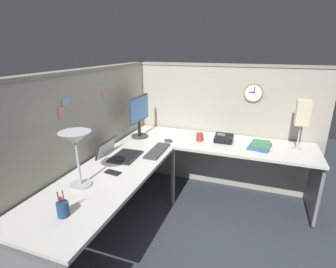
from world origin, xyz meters
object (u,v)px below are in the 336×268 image
(monitor, at_px, (139,113))
(desk_lamp_dome, at_px, (76,142))
(cell_phone, at_px, (113,172))
(office_phone, at_px, (224,139))
(wall_clock, at_px, (253,93))
(laptop, at_px, (117,154))
(keyboard, at_px, (157,151))
(pen_cup, at_px, (63,209))
(desk_lamp_paper, at_px, (303,114))
(book_stack, at_px, (260,145))
(coffee_mug, at_px, (200,137))
(computer_mouse, at_px, (168,140))

(monitor, distance_m, desk_lamp_dome, 1.21)
(monitor, bearing_deg, cell_phone, -168.31)
(office_phone, distance_m, wall_clock, 0.64)
(laptop, relative_size, desk_lamp_dome, 0.88)
(keyboard, bearing_deg, laptop, 123.62)
(wall_clock, bearing_deg, laptop, 132.31)
(laptop, bearing_deg, office_phone, -50.73)
(keyboard, bearing_deg, office_phone, -49.90)
(keyboard, xyz_separation_m, desk_lamp_dome, (-0.85, 0.31, 0.35))
(pen_cup, bearing_deg, office_phone, -23.92)
(desk_lamp_paper, distance_m, wall_clock, 0.60)
(monitor, distance_m, laptop, 0.66)
(laptop, height_order, desk_lamp_dome, desk_lamp_dome)
(cell_phone, bearing_deg, laptop, 32.32)
(wall_clock, bearing_deg, monitor, 111.85)
(book_stack, bearing_deg, monitor, 95.58)
(laptop, bearing_deg, wall_clock, -47.69)
(pen_cup, bearing_deg, wall_clock, -26.49)
(desk_lamp_dome, height_order, desk_lamp_paper, desk_lamp_paper)
(cell_phone, relative_size, office_phone, 0.70)
(office_phone, bearing_deg, cell_phone, 144.57)
(pen_cup, bearing_deg, book_stack, -34.45)
(coffee_mug, xyz_separation_m, wall_clock, (0.39, -0.53, 0.48))
(coffee_mug, relative_size, wall_clock, 0.44)
(office_phone, bearing_deg, monitor, 100.20)
(laptop, relative_size, cell_phone, 2.72)
(desk_lamp_dome, bearing_deg, pen_cup, -158.18)
(book_stack, bearing_deg, coffee_mug, 91.88)
(monitor, relative_size, desk_lamp_dome, 1.12)
(cell_phone, bearing_deg, book_stack, -40.37)
(laptop, xyz_separation_m, pen_cup, (-0.97, -0.18, 0.03))
(coffee_mug, distance_m, wall_clock, 0.81)
(laptop, relative_size, office_phone, 1.91)
(book_stack, bearing_deg, cell_phone, 132.11)
(laptop, xyz_separation_m, desk_lamp_dome, (-0.61, -0.03, 0.34))
(keyboard, height_order, desk_lamp_dome, desk_lamp_dome)
(cell_phone, height_order, coffee_mug, coffee_mug)
(office_phone, height_order, wall_clock, wall_clock)
(desk_lamp_paper, height_order, wall_clock, wall_clock)
(monitor, xyz_separation_m, computer_mouse, (-0.04, -0.39, -0.28))
(monitor, distance_m, office_phone, 1.04)
(monitor, xyz_separation_m, desk_lamp_paper, (0.22, -1.75, 0.09))
(keyboard, bearing_deg, wall_clock, -46.55)
(monitor, height_order, pen_cup, monitor)
(keyboard, xyz_separation_m, coffee_mug, (0.47, -0.34, 0.04))
(book_stack, xyz_separation_m, wall_clock, (0.36, 0.14, 0.51))
(cell_phone, relative_size, book_stack, 0.46)
(wall_clock, bearing_deg, pen_cup, 153.51)
(laptop, relative_size, pen_cup, 2.17)
(keyboard, bearing_deg, desk_lamp_dome, 158.69)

